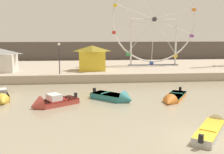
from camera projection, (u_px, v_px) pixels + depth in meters
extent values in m
plane|color=gray|center=(204.00, 139.00, 14.25)|extent=(240.00, 240.00, 0.00)
cube|color=tan|center=(127.00, 69.00, 40.85)|extent=(110.00, 18.53, 1.06)
cube|color=#564C47|center=(112.00, 50.00, 63.90)|extent=(140.00, 3.00, 4.40)
cube|color=teal|center=(109.00, 96.00, 23.32)|extent=(3.47, 3.32, 0.52)
cube|color=#237566|center=(109.00, 94.00, 23.29)|extent=(3.46, 3.31, 0.08)
cone|color=teal|center=(128.00, 100.00, 22.15)|extent=(1.65, 1.71, 1.49)
cube|color=black|center=(94.00, 90.00, 24.25)|extent=(0.31, 0.31, 0.44)
cube|color=#237566|center=(105.00, 93.00, 23.51)|extent=(1.00, 1.11, 0.06)
cube|color=#B24238|center=(59.00, 102.00, 21.47)|extent=(3.52, 3.07, 0.46)
cube|color=#B2231E|center=(59.00, 100.00, 21.44)|extent=(3.51, 3.07, 0.08)
cone|color=#B24238|center=(36.00, 106.00, 20.22)|extent=(1.56, 1.74, 1.51)
cube|color=black|center=(76.00, 95.00, 22.46)|extent=(0.30, 0.31, 0.44)
cube|color=silver|center=(54.00, 97.00, 21.14)|extent=(1.49, 1.58, 0.52)
cube|color=#B2231E|center=(63.00, 98.00, 21.67)|extent=(0.87, 1.21, 0.06)
cube|color=orange|center=(176.00, 96.00, 23.76)|extent=(3.21, 4.01, 0.35)
cube|color=#237566|center=(176.00, 95.00, 23.74)|extent=(3.21, 3.99, 0.08)
cone|color=orange|center=(169.00, 102.00, 21.58)|extent=(1.65, 1.58, 1.27)
cube|color=black|center=(180.00, 89.00, 25.52)|extent=(0.31, 0.30, 0.44)
cube|color=#237566|center=(177.00, 93.00, 24.16)|extent=(1.05, 0.74, 0.06)
cube|color=silver|center=(210.00, 132.00, 14.81)|extent=(3.39, 3.89, 0.44)
cube|color=gold|center=(210.00, 129.00, 14.78)|extent=(3.38, 3.87, 0.08)
cone|color=silver|center=(218.00, 119.00, 16.97)|extent=(1.50, 1.52, 1.02)
cube|color=black|center=(201.00, 139.00, 12.96)|extent=(0.31, 0.31, 0.44)
cube|color=gold|center=(208.00, 130.00, 14.34)|extent=(0.81, 0.69, 0.06)
cube|color=gold|center=(0.00, 96.00, 23.59)|extent=(2.60, 4.00, 0.52)
cube|color=gold|center=(0.00, 93.00, 23.55)|extent=(2.61, 3.97, 0.08)
cone|color=gold|center=(2.00, 102.00, 21.49)|extent=(1.53, 1.42, 1.23)
cube|color=silver|center=(0.00, 91.00, 23.09)|extent=(1.38, 1.44, 0.47)
cube|color=gold|center=(0.00, 92.00, 23.95)|extent=(1.08, 0.56, 0.06)
torus|color=silver|center=(154.00, 19.00, 40.50)|extent=(13.81, 0.24, 13.81)
cylinder|color=#38383D|center=(154.00, 19.00, 40.50)|extent=(0.70, 0.50, 0.70)
cylinder|color=silver|center=(134.00, 25.00, 40.31)|extent=(6.56, 0.08, 1.90)
cube|color=red|center=(114.00, 33.00, 40.17)|extent=(0.56, 0.48, 0.44)
cylinder|color=silver|center=(141.00, 36.00, 40.71)|extent=(4.28, 0.08, 5.37)
cube|color=#33934C|center=(128.00, 54.00, 40.97)|extent=(0.56, 0.48, 0.44)
cylinder|color=silver|center=(153.00, 41.00, 41.02)|extent=(0.36, 0.08, 6.78)
cube|color=#3356B7|center=(151.00, 63.00, 41.59)|extent=(0.56, 0.48, 0.44)
cylinder|color=silver|center=(165.00, 37.00, 41.14)|extent=(3.82, 0.08, 5.70)
cube|color=yellow|center=(175.00, 56.00, 41.82)|extent=(0.56, 0.48, 0.44)
cylinder|color=silver|center=(173.00, 27.00, 41.01)|extent=(6.39, 0.08, 2.44)
cube|color=purple|center=(192.00, 36.00, 41.56)|extent=(0.56, 0.48, 0.44)
cylinder|color=silver|center=(174.00, 14.00, 40.68)|extent=(6.56, 0.08, 1.90)
cube|color=orange|center=(194.00, 10.00, 40.91)|extent=(0.56, 0.48, 0.44)
cylinder|color=silver|center=(168.00, 2.00, 40.29)|extent=(4.28, 0.08, 5.37)
cylinder|color=silver|center=(143.00, 1.00, 39.86)|extent=(3.82, 0.08, 5.70)
cylinder|color=silver|center=(135.00, 11.00, 39.99)|extent=(6.39, 0.08, 2.44)
cube|color=yellow|center=(115.00, 5.00, 39.52)|extent=(0.56, 0.48, 0.44)
cylinder|color=silver|center=(131.00, 43.00, 40.71)|extent=(0.28, 0.28, 7.39)
cylinder|color=silver|center=(176.00, 42.00, 41.46)|extent=(0.28, 0.28, 7.39)
cylinder|color=silver|center=(154.00, 19.00, 40.50)|extent=(7.46, 0.18, 0.18)
cube|color=#4C4C51|center=(153.00, 65.00, 41.67)|extent=(8.26, 1.20, 0.08)
cube|color=yellow|center=(92.00, 61.00, 35.20)|extent=(3.55, 3.17, 2.65)
pyramid|color=olive|center=(92.00, 48.00, 34.93)|extent=(3.91, 3.48, 0.80)
cylinder|color=#2D2D33|center=(59.00, 60.00, 31.51)|extent=(0.12, 0.12, 3.58)
sphere|color=#F2EACC|center=(59.00, 44.00, 31.20)|extent=(0.32, 0.32, 0.32)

